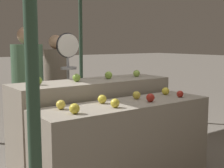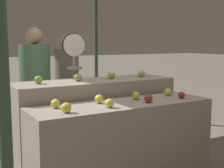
{
  "view_description": "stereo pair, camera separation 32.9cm",
  "coord_description": "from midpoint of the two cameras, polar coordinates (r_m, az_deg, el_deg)",
  "views": [
    {
      "loc": [
        -1.88,
        -2.34,
        1.47
      ],
      "look_at": [
        0.05,
        0.3,
        1.04
      ],
      "focal_mm": 50.0,
      "sensor_mm": 36.0,
      "label": 1
    },
    {
      "loc": [
        -1.6,
        -2.52,
        1.47
      ],
      "look_at": [
        0.05,
        0.3,
        1.04
      ],
      "focal_mm": 50.0,
      "sensor_mm": 36.0,
      "label": 2
    }
  ],
  "objects": [
    {
      "name": "person_vendor_at_scale",
      "position": [
        4.13,
        -11.64,
        0.24
      ],
      "size": [
        0.51,
        0.51,
        1.67
      ],
      "rotation": [
        0.0,
        0.0,
        3.51
      ],
      "color": "#2D2D38",
      "rests_on": "ground_plane"
    },
    {
      "name": "apple_front_4",
      "position": [
        2.81,
        -7.02,
        -3.62
      ],
      "size": [
        0.08,
        0.08,
        0.08
      ],
      "primitive_type": "sphere",
      "color": "yellow",
      "rests_on": "display_counter_front"
    },
    {
      "name": "display_counter_front",
      "position": [
        3.16,
        5.1,
        -11.44
      ],
      "size": [
        1.85,
        0.55,
        0.89
      ],
      "primitive_type": "cube",
      "color": "gray",
      "rests_on": "ground_plane"
    },
    {
      "name": "apple_front_7",
      "position": [
        3.53,
        12.86,
        -1.45
      ],
      "size": [
        0.08,
        0.08,
        0.08
      ],
      "primitive_type": "sphere",
      "color": "gold",
      "rests_on": "display_counter_front"
    },
    {
      "name": "apple_back_1",
      "position": [
        3.42,
        -3.51,
        1.21
      ],
      "size": [
        0.09,
        0.09,
        0.09
      ],
      "primitive_type": "sphere",
      "color": "#7AA338",
      "rests_on": "display_counter_back"
    },
    {
      "name": "produce_scale",
      "position": [
        3.97,
        -4.6,
        3.2
      ],
      "size": [
        0.31,
        0.2,
        1.59
      ],
      "color": "#99999E",
      "rests_on": "ground_plane"
    },
    {
      "name": "apple_front_1",
      "position": [
        2.81,
        2.88,
        -3.55
      ],
      "size": [
        0.08,
        0.08,
        0.08
      ],
      "primitive_type": "sphere",
      "color": "gold",
      "rests_on": "display_counter_front"
    },
    {
      "name": "apple_front_0",
      "position": [
        2.61,
        -4.82,
        -4.38
      ],
      "size": [
        0.09,
        0.09,
        0.09
      ],
      "primitive_type": "sphere",
      "color": "gold",
      "rests_on": "display_counter_front"
    },
    {
      "name": "apple_front_3",
      "position": [
        3.39,
        15.35,
        -2.0
      ],
      "size": [
        0.07,
        0.07,
        0.07
      ],
      "primitive_type": "sphere",
      "color": "#AD281E",
      "rests_on": "display_counter_front"
    },
    {
      "name": "display_counter_back",
      "position": [
        3.62,
        -0.45,
        -7.58
      ],
      "size": [
        1.85,
        0.55,
        1.05
      ],
      "primitive_type": "cube",
      "color": "gray",
      "rests_on": "ground_plane"
    },
    {
      "name": "apple_front_5",
      "position": [
        3.01,
        0.73,
        -2.78
      ],
      "size": [
        0.09,
        0.09,
        0.09
      ],
      "primitive_type": "sphere",
      "color": "gold",
      "rests_on": "display_counter_front"
    },
    {
      "name": "person_customer_left",
      "position": [
        4.71,
        -6.3,
        0.66
      ],
      "size": [
        0.47,
        0.47,
        1.58
      ],
      "rotation": [
        0.0,
        0.0,
        3.48
      ],
      "color": "#2D2D38",
      "rests_on": "ground_plane"
    },
    {
      "name": "apple_front_2",
      "position": [
        3.09,
        9.72,
        -2.63
      ],
      "size": [
        0.08,
        0.08,
        0.08
      ],
      "primitive_type": "sphere",
      "color": "#AD281E",
      "rests_on": "display_counter_front"
    },
    {
      "name": "apple_back_3",
      "position": [
        3.86,
        7.84,
        1.87
      ],
      "size": [
        0.08,
        0.08,
        0.08
      ],
      "primitive_type": "sphere",
      "color": "#8EB247",
      "rests_on": "display_counter_back"
    },
    {
      "name": "apple_back_2",
      "position": [
        3.63,
        2.52,
        1.6
      ],
      "size": [
        0.09,
        0.09,
        0.09
      ],
      "primitive_type": "sphere",
      "color": "#84AD3D",
      "rests_on": "display_counter_back"
    },
    {
      "name": "apple_front_6",
      "position": [
        3.24,
        7.33,
        -2.13
      ],
      "size": [
        0.08,
        0.08,
        0.08
      ],
      "primitive_type": "sphere",
      "color": "gold",
      "rests_on": "display_counter_front"
    },
    {
      "name": "apple_back_0",
      "position": [
        3.24,
        -10.52,
        0.73
      ],
      "size": [
        0.09,
        0.09,
        0.09
      ],
      "primitive_type": "sphere",
      "color": "#7AA338",
      "rests_on": "display_counter_back"
    }
  ]
}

